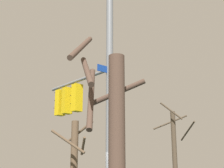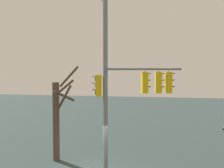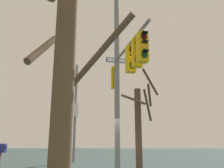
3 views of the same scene
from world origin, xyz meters
name	(u,v)px [view 3 (image 3 of 3)]	position (x,y,z in m)	size (l,w,h in m)	color
main_signal_pole_assembly	(124,60)	(-0.81, 1.29, 5.11)	(3.24, 4.73, 9.87)	slate
secondary_pole_assembly	(75,111)	(2.56, -6.25, 3.72)	(0.49, 0.74, 7.43)	slate
mailbox	(0,151)	(4.29, 1.54, 1.11)	(0.44, 0.24, 1.41)	#4C3823
bare_tree_behind_pole	(63,88)	(0.60, 7.25, 2.43)	(2.46, 2.46, 4.65)	brown
bare_tree_across_street	(140,122)	(-1.89, -2.71, 2.64)	(2.40, 1.95, 5.60)	#4D382D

